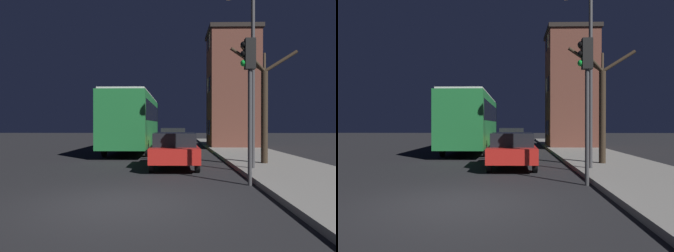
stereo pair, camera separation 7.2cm
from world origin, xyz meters
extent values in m
plane|color=black|center=(0.00, 0.00, 0.00)|extent=(120.00, 120.00, 0.00)
cube|color=brown|center=(5.59, 17.61, 4.39)|extent=(3.57, 3.90, 8.46)
cube|color=black|center=(5.59, 17.61, 8.77)|extent=(3.81, 4.14, 0.30)
cube|color=black|center=(3.79, 16.99, 1.56)|extent=(0.03, 0.70, 1.10)
cube|color=black|center=(3.79, 18.24, 1.56)|extent=(0.03, 0.70, 1.10)
cube|color=black|center=(3.79, 16.99, 4.79)|extent=(0.03, 0.70, 1.10)
cube|color=#E5C67F|center=(3.79, 18.24, 4.79)|extent=(0.03, 0.70, 1.10)
cube|color=#E5C67F|center=(3.79, 16.99, 8.02)|extent=(0.03, 0.70, 1.10)
cube|color=black|center=(3.79, 18.24, 8.02)|extent=(0.03, 0.70, 1.10)
cylinder|color=#38383A|center=(4.13, 4.90, 3.49)|extent=(0.14, 0.14, 6.64)
cylinder|color=#38383A|center=(3.43, 2.28, 1.70)|extent=(0.12, 0.12, 3.41)
cube|color=black|center=(3.43, 2.28, 3.86)|extent=(0.30, 0.24, 0.90)
sphere|color=black|center=(3.25, 2.28, 4.13)|extent=(0.20, 0.20, 0.20)
sphere|color=black|center=(3.25, 2.28, 3.86)|extent=(0.20, 0.20, 0.20)
sphere|color=green|center=(3.25, 2.28, 3.59)|extent=(0.20, 0.20, 0.20)
cylinder|color=#2D2319|center=(5.00, 6.50, 2.09)|extent=(0.28, 0.28, 3.86)
cylinder|color=#2D2319|center=(4.28, 6.39, 4.48)|extent=(1.53, 0.36, 1.04)
cylinder|color=#2D2319|center=(5.67, 6.48, 4.44)|extent=(1.42, 0.18, 0.95)
cylinder|color=#2D2319|center=(5.17, 7.12, 4.53)|extent=(0.46, 1.34, 1.09)
cylinder|color=#2D2319|center=(4.47, 6.28, 4.51)|extent=(1.19, 0.60, 1.07)
cube|color=#1E6B33|center=(-1.51, 14.51, 2.02)|extent=(2.54, 11.87, 3.08)
cube|color=black|center=(-1.51, 14.51, 2.57)|extent=(2.56, 10.92, 1.11)
cube|color=#B2B2B2|center=(-1.51, 14.51, 3.62)|extent=(2.41, 11.28, 0.12)
cylinder|color=black|center=(-0.33, 18.36, 0.48)|extent=(0.18, 0.96, 0.96)
cylinder|color=black|center=(-2.69, 18.36, 0.48)|extent=(0.18, 0.96, 0.96)
cylinder|color=black|center=(-0.33, 10.65, 0.48)|extent=(0.18, 0.96, 0.96)
cylinder|color=black|center=(-2.69, 10.65, 0.48)|extent=(0.18, 0.96, 0.96)
cube|color=#B21E19|center=(1.21, 6.17, 0.63)|extent=(1.88, 4.18, 0.57)
cube|color=black|center=(1.21, 5.97, 1.18)|extent=(1.66, 2.17, 0.53)
cylinder|color=black|center=(2.06, 7.53, 0.34)|extent=(0.18, 0.69, 0.69)
cylinder|color=black|center=(0.36, 7.53, 0.34)|extent=(0.18, 0.69, 0.69)
cylinder|color=black|center=(2.06, 4.82, 0.34)|extent=(0.18, 0.69, 0.69)
cylinder|color=black|center=(0.36, 4.82, 0.34)|extent=(0.18, 0.69, 0.69)
cube|color=olive|center=(1.09, 15.59, 0.66)|extent=(1.84, 4.02, 0.67)
cube|color=black|center=(1.09, 15.39, 1.26)|extent=(1.62, 2.09, 0.54)
cylinder|color=black|center=(1.92, 16.90, 0.33)|extent=(0.18, 0.65, 0.65)
cylinder|color=black|center=(0.26, 16.90, 0.33)|extent=(0.18, 0.65, 0.65)
cylinder|color=black|center=(1.92, 14.29, 0.33)|extent=(0.18, 0.65, 0.65)
cylinder|color=black|center=(0.26, 14.29, 0.33)|extent=(0.18, 0.65, 0.65)
camera|label=1|loc=(1.23, -7.35, 1.80)|focal=35.00mm
camera|label=2|loc=(1.30, -7.35, 1.80)|focal=35.00mm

